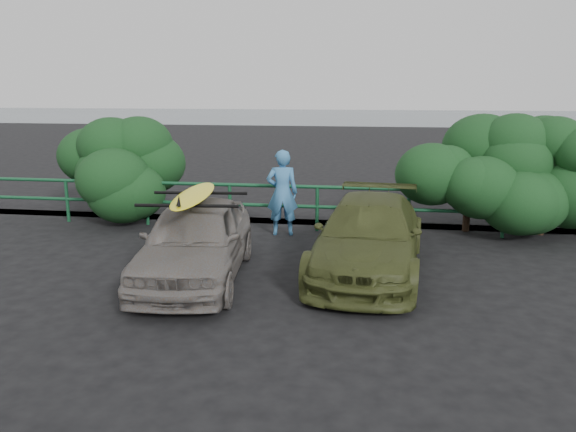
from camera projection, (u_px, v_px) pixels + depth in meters
The scene contains 10 objects.
ground at pixel (212, 315), 7.96m from camera, with size 80.00×80.00×0.00m, color black.
ocean at pixel (355, 115), 65.79m from camera, with size 200.00×200.00×0.00m, color slate.
guardrail at pixel (273, 207), 12.67m from camera, with size 14.00×0.08×1.04m, color #164F2D, non-canonical shape.
shrub_left at pixel (81, 166), 13.58m from camera, with size 3.20×2.40×2.57m, color #163D1A, non-canonical shape.
shrub_right at pixel (502, 180), 12.27m from camera, with size 3.20×2.40×2.36m, color #163D1A, non-canonical shape.
sedan at pixel (196, 240), 9.33m from camera, with size 1.59×3.94×1.34m, color slate.
olive_vehicle at pixel (369, 236), 9.72m from camera, with size 1.78×4.38×1.27m, color #3E461F.
man at pixel (282, 193), 12.11m from camera, with size 0.68×0.45×1.86m, color teal.
roof_rack at pixel (194, 199), 9.18m from camera, with size 1.62×1.13×0.05m, color black, non-canonical shape.
surfboard at pixel (194, 195), 9.16m from camera, with size 0.51×2.46×0.07m, color yellow.
Camera 1 is at (2.18, -7.20, 3.15)m, focal length 35.00 mm.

